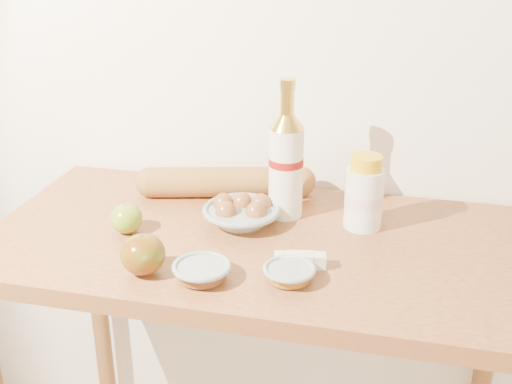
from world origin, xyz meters
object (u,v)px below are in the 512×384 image
at_px(egg_bowl, 242,213).
at_px(cream_bottle, 364,194).
at_px(table, 259,285).
at_px(baguette, 226,182).
at_px(bourbon_bottle, 286,162).

bearing_deg(egg_bowl, cream_bottle, 10.06).
bearing_deg(table, cream_bottle, 26.36).
height_order(cream_bottle, egg_bowl, cream_bottle).
height_order(table, egg_bowl, egg_bowl).
bearing_deg(table, egg_bowl, 133.36).
height_order(table, baguette, baguette).
xyz_separation_m(bourbon_bottle, baguette, (-0.17, 0.07, -0.09)).
relative_size(bourbon_bottle, egg_bowl, 1.54).
distance_m(cream_bottle, baguette, 0.36).
bearing_deg(baguette, table, -70.42).
bearing_deg(cream_bottle, egg_bowl, -172.78).
xyz_separation_m(egg_bowl, baguette, (-0.08, 0.14, 0.01)).
bearing_deg(bourbon_bottle, baguette, 133.40).
bearing_deg(egg_bowl, bourbon_bottle, 36.93).
bearing_deg(bourbon_bottle, table, -127.57).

